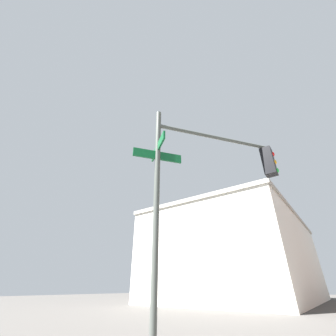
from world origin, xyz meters
TOP-DOWN VIEW (x-y plane):
  - traffic_signal_near at (-6.53, -5.84)m, footprint 2.37×3.18m
  - building_stucco at (-15.60, 20.56)m, footprint 15.49×25.43m

SIDE VIEW (x-z plane):
  - traffic_signal_near at x=-6.53m, z-range 1.15..6.51m
  - building_stucco at x=-15.60m, z-range 0.01..9.53m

